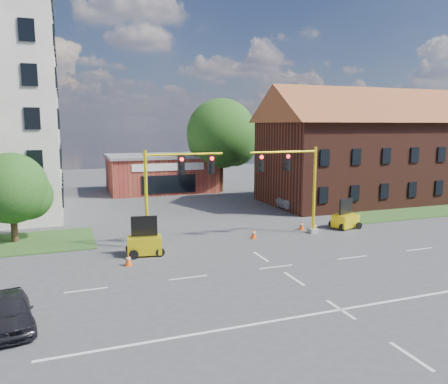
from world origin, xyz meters
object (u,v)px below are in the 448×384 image
Objects in this scene: signal_mast_west at (172,186)px; trailer_west at (145,243)px; trailer_east at (345,219)px; pickup_white at (304,201)px; signal_mast_east at (294,180)px; sedan_dark at (10,311)px.

trailer_west is at bearing -148.54° from signal_mast_west.
pickup_white is at bearing 63.16° from trailer_east.
signal_mast_east is 1.60× the size of sedan_dark.
signal_mast_west reaches higher than pickup_white.
signal_mast_east reaches higher than trailer_east.
trailer_west reaches higher than trailer_east.
signal_mast_east is at bearing 18.18° from sedan_dark.
signal_mast_east reaches higher than sedan_dark.
pickup_white is 28.93m from sedan_dark.
trailer_west is 0.58× the size of sedan_dark.
sedan_dark is at bearing 126.17° from pickup_white.
trailer_west is 19.18m from pickup_white.
trailer_west is 1.03× the size of trailer_east.
sedan_dark is (-23.07, -17.46, -0.05)m from pickup_white.
signal_mast_east is 19.74m from sedan_dark.
trailer_east is 8.02m from pickup_white.
signal_mast_west is 2.74× the size of trailer_west.
signal_mast_west is at bearing 119.12° from pickup_white.
sedan_dark is (-21.97, -9.51, -0.01)m from trailer_east.
sedan_dark is at bearing -152.33° from signal_mast_east.
signal_mast_west reaches higher than sedan_dark.
trailer_east is 0.57× the size of sedan_dark.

